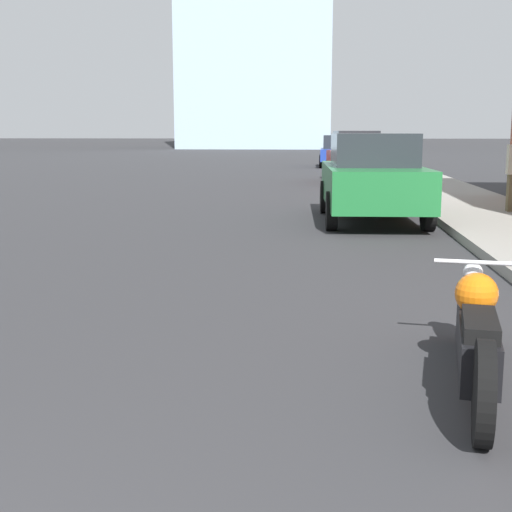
# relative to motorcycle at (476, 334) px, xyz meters

# --- Properties ---
(sidewalk) EXTENTS (2.46, 240.00, 0.15)m
(sidewalk) POSITION_rel_motorcycle_xyz_m (2.40, 36.15, -0.30)
(sidewalk) COLOR gray
(sidewalk) RESTS_ON ground_plane
(motorcycle) EXTENTS (0.71, 2.51, 0.76)m
(motorcycle) POSITION_rel_motorcycle_xyz_m (0.00, 0.00, 0.00)
(motorcycle) COLOR black
(motorcycle) RESTS_ON ground_plane
(parked_car_green) EXTENTS (2.05, 4.59, 1.73)m
(parked_car_green) POSITION_rel_motorcycle_xyz_m (-0.06, 9.38, 0.50)
(parked_car_green) COLOR #1E6B33
(parked_car_green) RESTS_ON ground_plane
(parked_car_red) EXTENTS (2.03, 4.26, 1.80)m
(parked_car_red) POSITION_rel_motorcycle_xyz_m (0.16, 20.57, 0.50)
(parked_car_red) COLOR red
(parked_car_red) RESTS_ON ground_plane
(parked_car_blue) EXTENTS (1.90, 4.32, 1.60)m
(parked_car_blue) POSITION_rel_motorcycle_xyz_m (-0.16, 32.12, 0.43)
(parked_car_blue) COLOR #1E3899
(parked_car_blue) RESTS_ON ground_plane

